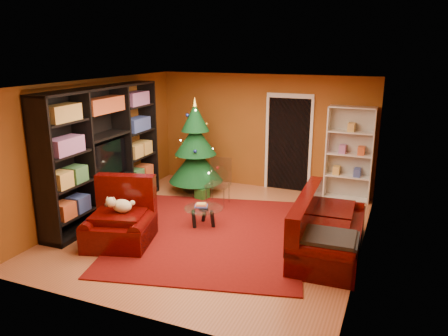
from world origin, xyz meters
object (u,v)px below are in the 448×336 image
at_px(rug, 211,234).
at_px(gift_box_red, 205,179).
at_px(gift_box_green, 202,193).
at_px(acrylic_chair, 218,185).
at_px(gift_box_teal, 192,178).
at_px(coffee_table, 204,217).
at_px(white_bookshelf, 349,154).
at_px(dog, 122,206).
at_px(armchair, 119,219).
at_px(media_unit, 104,153).
at_px(christmas_tree, 196,147).
at_px(sofa, 330,224).

relative_size(rug, gift_box_red, 17.34).
bearing_deg(gift_box_green, acrylic_chair, -27.19).
distance_m(rug, gift_box_teal, 2.95).
bearing_deg(coffee_table, rug, -46.30).
bearing_deg(white_bookshelf, dog, -130.01).
distance_m(gift_box_teal, gift_box_green, 1.09).
distance_m(gift_box_red, white_bookshelf, 3.43).
relative_size(armchair, coffee_table, 1.58).
height_order(rug, acrylic_chair, acrylic_chair).
bearing_deg(gift_box_green, media_unit, -132.19).
bearing_deg(white_bookshelf, gift_box_teal, -174.06).
xyz_separation_m(gift_box_green, acrylic_chair, (0.47, -0.24, 0.32)).
xyz_separation_m(media_unit, coffee_table, (2.01, 0.14, -1.05)).
relative_size(christmas_tree, white_bookshelf, 1.05).
bearing_deg(coffee_table, armchair, -129.15).
height_order(white_bookshelf, dog, white_bookshelf).
bearing_deg(gift_box_red, dog, -87.54).
distance_m(gift_box_green, coffee_table, 1.50).
bearing_deg(acrylic_chair, sofa, -31.98).
xyz_separation_m(armchair, acrylic_chair, (0.78, 2.30, 0.01)).
distance_m(white_bookshelf, armchair, 4.92).
height_order(gift_box_green, white_bookshelf, white_bookshelf).
height_order(media_unit, acrylic_chair, media_unit).
height_order(rug, christmas_tree, christmas_tree).
height_order(media_unit, gift_box_green, media_unit).
bearing_deg(coffee_table, sofa, -4.16).
distance_m(media_unit, white_bookshelf, 4.99).
height_order(christmas_tree, acrylic_chair, christmas_tree).
relative_size(gift_box_red, white_bookshelf, 0.10).
bearing_deg(armchair, dog, 45.00).
xyz_separation_m(white_bookshelf, dog, (-3.15, -3.64, -0.35)).
bearing_deg(gift_box_red, armchair, -88.13).
bearing_deg(gift_box_green, armchair, -96.97).
bearing_deg(media_unit, gift_box_green, 46.28).
height_order(gift_box_green, gift_box_red, gift_box_green).
height_order(gift_box_teal, dog, dog).
distance_m(gift_box_green, armchair, 2.58).
distance_m(coffee_table, acrylic_chair, 1.14).
bearing_deg(acrylic_chair, gift_box_teal, 131.65).
xyz_separation_m(christmas_tree, coffee_table, (0.99, -1.72, -0.86)).
bearing_deg(media_unit, gift_box_red, 68.78).
bearing_deg(gift_box_teal, acrylic_chair, -43.45).
bearing_deg(sofa, gift_box_red, 50.32).
xyz_separation_m(rug, white_bookshelf, (1.95, 2.78, 0.99)).
xyz_separation_m(christmas_tree, gift_box_red, (-0.10, 0.70, -0.94)).
xyz_separation_m(gift_box_teal, armchair, (0.37, -3.39, 0.27)).
height_order(christmas_tree, gift_box_red, christmas_tree).
bearing_deg(sofa, media_unit, 87.48).
distance_m(christmas_tree, sofa, 3.82).
distance_m(rug, armchair, 1.60).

